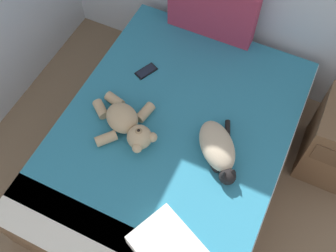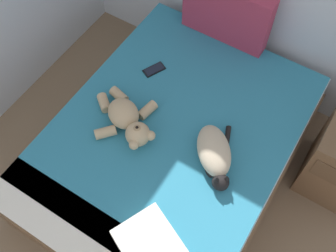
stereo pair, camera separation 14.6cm
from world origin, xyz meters
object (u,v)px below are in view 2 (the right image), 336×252
at_px(patterned_cushion, 227,13).
at_px(throw_pillow, 154,251).
at_px(cell_phone, 154,69).
at_px(teddy_bear, 128,120).
at_px(cat, 215,154).
at_px(bed, 172,150).

distance_m(patterned_cushion, throw_pillow, 1.62).
bearing_deg(throw_pillow, patterned_cushion, 105.17).
relative_size(cell_phone, throw_pillow, 0.41).
height_order(teddy_bear, throw_pillow, teddy_bear).
relative_size(cat, cell_phone, 2.58).
xyz_separation_m(cell_phone, throw_pillow, (0.67, -1.03, 0.05)).
bearing_deg(cat, cell_phone, 150.40).
height_order(patterned_cushion, cell_phone, patterned_cushion).
height_order(bed, teddy_bear, teddy_bear).
height_order(bed, throw_pillow, throw_pillow).
bearing_deg(cell_phone, bed, -43.69).
bearing_deg(cell_phone, throw_pillow, -56.91).
bearing_deg(teddy_bear, throw_pillow, -45.42).
distance_m(cat, teddy_bear, 0.57).
bearing_deg(bed, patterned_cushion, 97.24).
distance_m(bed, patterned_cushion, 1.00).
bearing_deg(bed, throw_pillow, -65.57).
distance_m(teddy_bear, cell_phone, 0.47).
relative_size(bed, cat, 4.49).
bearing_deg(patterned_cushion, cell_phone, -115.09).
height_order(teddy_bear, cell_phone, teddy_bear).
relative_size(bed, patterned_cushion, 3.05).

